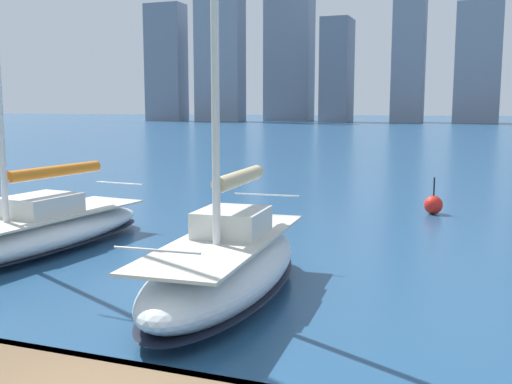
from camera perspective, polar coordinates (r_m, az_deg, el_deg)
The scene contains 4 objects.
city_skyline at distance 166.21m, azimuth 19.23°, elevation 13.52°, with size 177.02×22.81×54.88m.
sailboat_tan at distance 12.63m, azimuth -2.86°, elevation -6.73°, with size 2.72×7.05×12.88m.
sailboat_orange at distance 17.67m, azimuth -20.88°, elevation -3.48°, with size 3.31×9.25×12.96m.
channel_buoy at distance 23.56m, azimuth 16.53°, elevation -1.17°, with size 0.70×0.70×1.40m.
Camera 1 is at (-3.93, 5.24, 4.00)m, focal length 42.00 mm.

